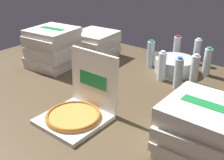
{
  "coord_description": "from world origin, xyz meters",
  "views": [
    {
      "loc": [
        1.09,
        -1.27,
        0.96
      ],
      "look_at": [
        0.0,
        0.1,
        0.14
      ],
      "focal_mm": 43.49,
      "sensor_mm": 36.0,
      "label": 1
    }
  ],
  "objects_px": {
    "pizza_stack_left_near": "(53,48)",
    "water_bottle_4": "(194,70)",
    "water_bottle_3": "(207,62)",
    "water_bottle_5": "(197,52)",
    "water_bottle_1": "(162,66)",
    "pizza_stack_center_near": "(95,44)",
    "ice_bucket": "(175,65)",
    "open_pizza_box": "(79,107)",
    "water_bottle_2": "(178,73)",
    "water_bottle_0": "(151,54)",
    "water_bottle_6": "(177,49)",
    "pizza_stack_left_far": "(201,129)"
  },
  "relations": [
    {
      "from": "water_bottle_0",
      "to": "water_bottle_2",
      "type": "distance_m",
      "value": 0.47
    },
    {
      "from": "pizza_stack_left_near",
      "to": "water_bottle_6",
      "type": "xyz_separation_m",
      "value": [
        0.82,
        0.84,
        -0.06
      ]
    },
    {
      "from": "water_bottle_2",
      "to": "water_bottle_6",
      "type": "relative_size",
      "value": 1.0
    },
    {
      "from": "water_bottle_2",
      "to": "pizza_stack_left_far",
      "type": "bearing_deg",
      "value": -55.74
    },
    {
      "from": "open_pizza_box",
      "to": "water_bottle_5",
      "type": "distance_m",
      "value": 1.37
    },
    {
      "from": "ice_bucket",
      "to": "water_bottle_2",
      "type": "distance_m",
      "value": 0.31
    },
    {
      "from": "ice_bucket",
      "to": "water_bottle_3",
      "type": "height_order",
      "value": "water_bottle_3"
    },
    {
      "from": "water_bottle_1",
      "to": "pizza_stack_left_near",
      "type": "bearing_deg",
      "value": -159.03
    },
    {
      "from": "open_pizza_box",
      "to": "water_bottle_1",
      "type": "relative_size",
      "value": 1.62
    },
    {
      "from": "water_bottle_4",
      "to": "water_bottle_2",
      "type": "bearing_deg",
      "value": -116.87
    },
    {
      "from": "ice_bucket",
      "to": "water_bottle_0",
      "type": "relative_size",
      "value": 1.38
    },
    {
      "from": "water_bottle_0",
      "to": "water_bottle_4",
      "type": "distance_m",
      "value": 0.48
    },
    {
      "from": "pizza_stack_center_near",
      "to": "water_bottle_3",
      "type": "height_order",
      "value": "pizza_stack_center_near"
    },
    {
      "from": "pizza_stack_left_far",
      "to": "pizza_stack_center_near",
      "type": "distance_m",
      "value": 1.61
    },
    {
      "from": "pizza_stack_left_far",
      "to": "ice_bucket",
      "type": "height_order",
      "value": "pizza_stack_left_far"
    },
    {
      "from": "pizza_stack_center_near",
      "to": "water_bottle_3",
      "type": "distance_m",
      "value": 1.09
    },
    {
      "from": "water_bottle_1",
      "to": "water_bottle_4",
      "type": "height_order",
      "value": "same"
    },
    {
      "from": "open_pizza_box",
      "to": "pizza_stack_center_near",
      "type": "height_order",
      "value": "open_pizza_box"
    },
    {
      "from": "water_bottle_0",
      "to": "water_bottle_3",
      "type": "bearing_deg",
      "value": 14.55
    },
    {
      "from": "open_pizza_box",
      "to": "water_bottle_5",
      "type": "height_order",
      "value": "open_pizza_box"
    },
    {
      "from": "water_bottle_1",
      "to": "water_bottle_5",
      "type": "bearing_deg",
      "value": 81.01
    },
    {
      "from": "pizza_stack_center_near",
      "to": "ice_bucket",
      "type": "bearing_deg",
      "value": 9.47
    },
    {
      "from": "pizza_stack_left_near",
      "to": "pizza_stack_center_near",
      "type": "height_order",
      "value": "pizza_stack_left_near"
    },
    {
      "from": "pizza_stack_left_far",
      "to": "water_bottle_0",
      "type": "xyz_separation_m",
      "value": [
        -0.84,
        0.89,
        -0.03
      ]
    },
    {
      "from": "ice_bucket",
      "to": "water_bottle_0",
      "type": "bearing_deg",
      "value": -175.57
    },
    {
      "from": "pizza_stack_left_near",
      "to": "water_bottle_2",
      "type": "relative_size",
      "value": 1.74
    },
    {
      "from": "pizza_stack_left_near",
      "to": "water_bottle_6",
      "type": "height_order",
      "value": "pizza_stack_left_near"
    },
    {
      "from": "water_bottle_0",
      "to": "open_pizza_box",
      "type": "bearing_deg",
      "value": -84.11
    },
    {
      "from": "water_bottle_2",
      "to": "water_bottle_4",
      "type": "distance_m",
      "value": 0.16
    },
    {
      "from": "open_pizza_box",
      "to": "water_bottle_6",
      "type": "height_order",
      "value": "open_pizza_box"
    },
    {
      "from": "open_pizza_box",
      "to": "pizza_stack_left_near",
      "type": "bearing_deg",
      "value": 149.46
    },
    {
      "from": "pizza_stack_left_near",
      "to": "water_bottle_3",
      "type": "distance_m",
      "value": 1.37
    },
    {
      "from": "pizza_stack_left_near",
      "to": "water_bottle_4",
      "type": "distance_m",
      "value": 1.25
    },
    {
      "from": "pizza_stack_center_near",
      "to": "water_bottle_2",
      "type": "bearing_deg",
      "value": -7.51
    },
    {
      "from": "open_pizza_box",
      "to": "water_bottle_3",
      "type": "xyz_separation_m",
      "value": [
        0.38,
        1.16,
        0.04
      ]
    },
    {
      "from": "water_bottle_3",
      "to": "water_bottle_5",
      "type": "distance_m",
      "value": 0.26
    },
    {
      "from": "water_bottle_0",
      "to": "water_bottle_4",
      "type": "relative_size",
      "value": 1.0
    },
    {
      "from": "open_pizza_box",
      "to": "water_bottle_5",
      "type": "xyz_separation_m",
      "value": [
        0.2,
        1.35,
        0.04
      ]
    },
    {
      "from": "pizza_stack_left_far",
      "to": "ice_bucket",
      "type": "distance_m",
      "value": 1.09
    },
    {
      "from": "ice_bucket",
      "to": "water_bottle_2",
      "type": "bearing_deg",
      "value": -59.47
    },
    {
      "from": "pizza_stack_left_near",
      "to": "water_bottle_5",
      "type": "xyz_separation_m",
      "value": [
        1.01,
        0.88,
        -0.06
      ]
    },
    {
      "from": "water_bottle_1",
      "to": "water_bottle_3",
      "type": "height_order",
      "value": "same"
    },
    {
      "from": "ice_bucket",
      "to": "pizza_stack_left_far",
      "type": "bearing_deg",
      "value": -56.8
    },
    {
      "from": "water_bottle_3",
      "to": "water_bottle_5",
      "type": "xyz_separation_m",
      "value": [
        -0.17,
        0.19,
        0.0
      ]
    },
    {
      "from": "pizza_stack_left_far",
      "to": "water_bottle_2",
      "type": "distance_m",
      "value": 0.78
    },
    {
      "from": "pizza_stack_left_near",
      "to": "water_bottle_2",
      "type": "distance_m",
      "value": 1.14
    },
    {
      "from": "water_bottle_0",
      "to": "water_bottle_2",
      "type": "relative_size",
      "value": 1.0
    },
    {
      "from": "open_pizza_box",
      "to": "ice_bucket",
      "type": "distance_m",
      "value": 1.06
    },
    {
      "from": "water_bottle_3",
      "to": "water_bottle_5",
      "type": "bearing_deg",
      "value": 131.62
    },
    {
      "from": "open_pizza_box",
      "to": "water_bottle_6",
      "type": "xyz_separation_m",
      "value": [
        0.01,
        1.32,
        0.04
      ]
    }
  ]
}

